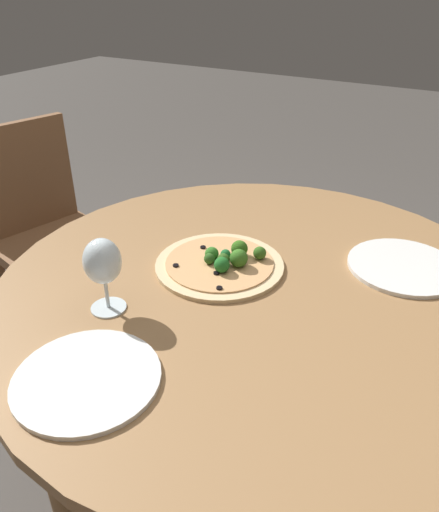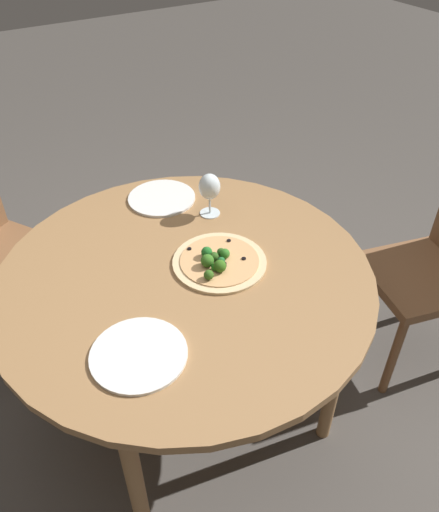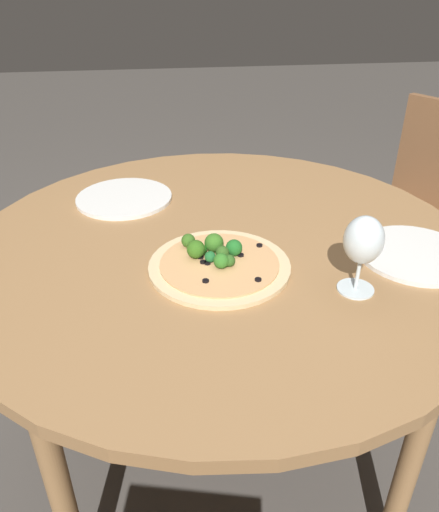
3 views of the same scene
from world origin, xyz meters
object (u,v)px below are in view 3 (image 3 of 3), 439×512
at_px(wine_glass, 363,242).
at_px(plate_near, 124,198).
at_px(plate_far, 415,254).
at_px(pizza, 218,262).
at_px(chair_2, 418,217).

distance_m(wine_glass, plate_near, 0.70).
xyz_separation_m(plate_near, plate_far, (0.39, 0.66, 0.00)).
distance_m(plate_near, plate_far, 0.77).
xyz_separation_m(pizza, plate_near, (-0.38, -0.21, -0.01)).
height_order(pizza, wine_glass, wine_glass).
bearing_deg(plate_far, plate_near, -120.60).
height_order(chair_2, plate_near, chair_2).
distance_m(chair_2, pizza, 1.05).
relative_size(chair_2, plate_far, 3.39).
xyz_separation_m(chair_2, plate_near, (0.23, -1.03, 0.24)).
xyz_separation_m(wine_glass, plate_far, (-0.11, 0.18, -0.11)).
bearing_deg(plate_near, plate_far, 59.40).
height_order(chair_2, pizza, chair_2).
relative_size(chair_2, pizza, 2.84).
bearing_deg(plate_near, chair_2, 102.69).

